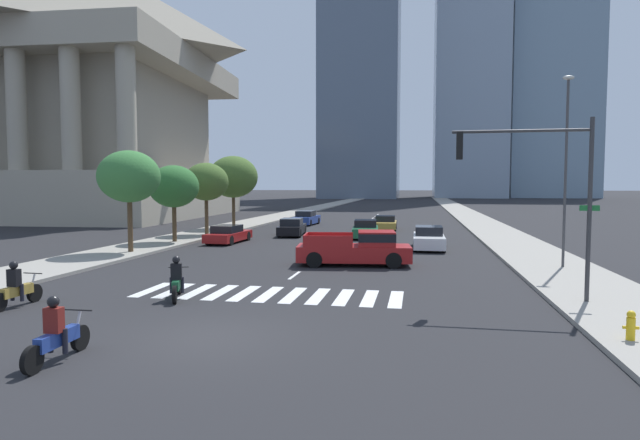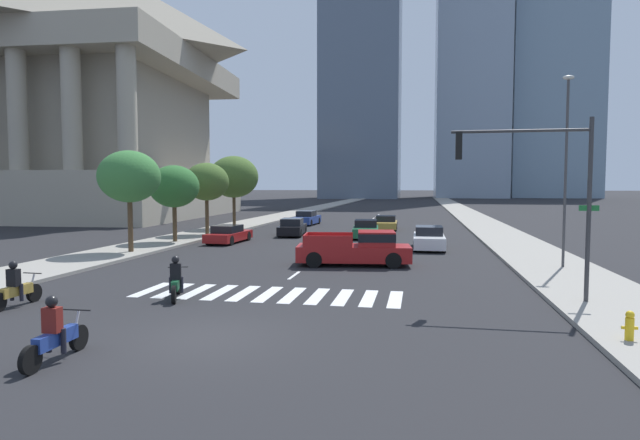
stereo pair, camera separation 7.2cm
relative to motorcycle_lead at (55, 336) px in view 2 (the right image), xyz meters
name	(u,v)px [view 2 (the right image)]	position (x,y,z in m)	size (l,w,h in m)	color
ground_plane	(208,338)	(2.55, 2.34, -0.58)	(800.00, 800.00, 0.00)	#232326
sidewalk_east	(500,234)	(14.02, 32.34, -0.51)	(4.00, 260.00, 0.15)	gray
sidewalk_west	(220,230)	(-8.92, 32.34, -0.51)	(4.00, 260.00, 0.15)	gray
crosswalk_near	(268,294)	(2.55, 7.77, -0.58)	(9.45, 2.74, 0.01)	silver
lane_divider_center	(358,229)	(2.55, 35.77, -0.58)	(0.14, 50.00, 0.01)	silver
motorcycle_lead	(55,336)	(0.00, 0.00, 0.00)	(0.70, 2.22, 1.49)	black
motorcycle_trailing	(16,289)	(-4.78, 4.40, 0.00)	(0.70, 2.08, 1.49)	black
motorcycle_third	(176,282)	(-0.32, 6.48, 0.00)	(1.03, 2.09, 1.49)	black
pickup_truck	(359,249)	(4.99, 15.11, 0.23)	(5.64, 2.61, 1.67)	maroon
sedan_red_0	(228,235)	(-4.82, 23.46, -0.03)	(1.95, 4.58, 1.20)	maroon
sedan_gold_1	(386,223)	(4.98, 35.89, -0.02)	(2.02, 4.29, 1.22)	#B28E38
sedan_blue_2	(307,218)	(-2.97, 40.03, 0.05)	(2.04, 4.58, 1.39)	navy
sedan_white_3	(429,239)	(8.42, 22.52, 0.05)	(1.87, 4.68, 1.37)	silver
sedan_black_4	(292,228)	(-1.80, 29.28, 0.03)	(2.21, 4.91, 1.34)	black
sedan_green_5	(366,230)	(3.97, 28.40, 0.03)	(2.16, 4.47, 1.33)	#1E6038
fire_hydrant	(630,325)	(12.82, 3.54, -0.07)	(0.36, 0.20, 0.72)	gold
traffic_signal_near	(537,176)	(11.53, 7.93, 3.59)	(4.60, 0.28, 5.87)	#333335
street_lamp_east	(566,158)	(14.32, 15.48, 4.50)	(0.50, 0.24, 8.64)	#3F3F42
street_tree_nearest	(129,177)	(-8.12, 16.85, 3.77)	(3.41, 3.41, 5.67)	#4C3823
street_tree_second	(174,187)	(-8.12, 22.29, 3.21)	(3.28, 3.28, 5.05)	#4C3823
street_tree_third	(207,182)	(-8.12, 27.69, 3.55)	(3.38, 3.38, 5.43)	#4C3823
street_tree_fourth	(234,177)	(-8.12, 33.68, 4.02)	(4.27, 4.27, 6.27)	#4C3823
war_memorial	(77,82)	(-33.73, 48.76, 16.00)	(33.52, 33.52, 32.26)	#A89E89
office_tower_left_skyline	(362,47)	(-9.50, 148.81, 44.51)	(22.74, 23.45, 98.57)	slate
office_tower_right_skyline	(552,51)	(48.32, 169.19, 45.52)	(25.91, 24.95, 102.21)	#7A93A8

